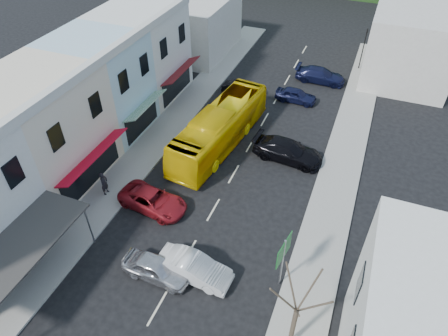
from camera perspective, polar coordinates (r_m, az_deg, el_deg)
ground at (r=25.39m, az=-5.09°, el=-12.05°), size 120.00×120.00×0.00m
sidewalk_left at (r=34.38m, az=-9.24°, el=4.34°), size 3.00×52.00×0.15m
sidewalk_right at (r=30.85m, az=15.90°, el=-1.83°), size 3.00×52.00×0.15m
shopfront_row at (r=31.74m, az=-22.35°, el=6.78°), size 8.25×30.00×8.00m
distant_block_left at (r=48.13m, az=-4.36°, el=19.65°), size 8.00×10.00×6.00m
distant_block_right at (r=46.64m, az=25.15°, el=16.04°), size 8.00×12.00×7.00m
bus at (r=32.37m, az=-0.58°, el=5.59°), size 3.84×11.81×3.10m
car_silver at (r=24.10m, az=-9.59°, el=-13.95°), size 4.45×1.92×1.40m
car_white at (r=23.84m, az=-4.32°, el=-14.12°), size 4.50×2.05×1.40m
car_red at (r=27.79m, az=-10.13°, el=-4.54°), size 4.82×2.51×1.40m
car_black_near at (r=31.75m, az=9.08°, el=2.30°), size 4.62×2.16×1.40m
car_navy_mid at (r=39.21m, az=10.23°, el=10.24°), size 4.46×1.95×1.40m
car_black_far at (r=39.72m, az=2.62°, el=11.29°), size 4.41×1.82×1.40m
car_navy_far at (r=43.18m, az=13.59°, el=12.72°), size 4.51×1.87×1.40m
pedestrian_left at (r=29.32m, az=-16.71°, el=-2.21°), size 0.43×0.62×1.70m
direction_sign at (r=22.66m, az=8.28°, el=-13.34°), size 0.78×1.82×3.90m
street_tree at (r=19.71m, az=10.34°, el=-19.43°), size 3.60×3.60×6.48m
traffic_signal at (r=46.24m, az=19.23°, el=15.68°), size 0.69×1.02×4.51m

